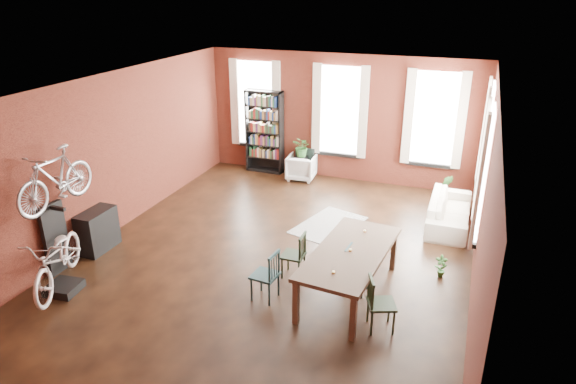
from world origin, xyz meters
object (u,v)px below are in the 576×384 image
at_px(dining_chair_d, 357,270).
at_px(console_table, 98,230).
at_px(dining_chair_c, 382,304).
at_px(plant_stand, 300,167).
at_px(dining_chair_b, 293,255).
at_px(dining_chair_a, 265,275).
at_px(cream_sofa, 450,207).
at_px(bicycle_floor, 53,234).
at_px(dining_table, 349,273).
at_px(bike_trainer, 64,288).
at_px(bookshelf, 265,132).
at_px(white_armchair, 301,166).

xyz_separation_m(dining_chair_d, console_table, (-4.98, -0.29, -0.00)).
xyz_separation_m(dining_chair_c, plant_stand, (-3.20, 5.57, -0.14)).
relative_size(dining_chair_b, plant_stand, 1.43).
height_order(dining_chair_a, cream_sofa, dining_chair_a).
bearing_deg(bicycle_floor, dining_chair_b, 4.98).
distance_m(dining_chair_c, bicycle_floor, 5.24).
relative_size(dining_table, dining_chair_c, 2.75).
xyz_separation_m(dining_chair_c, dining_chair_d, (-0.57, 0.84, -0.03)).
bearing_deg(bike_trainer, cream_sofa, 40.25).
bearing_deg(plant_stand, dining_table, -62.43).
xyz_separation_m(dining_chair_b, plant_stand, (-1.48, 4.63, -0.12)).
height_order(dining_chair_b, dining_chair_d, dining_chair_b).
relative_size(dining_chair_d, plant_stand, 1.39).
height_order(dining_chair_c, bicycle_floor, bicycle_floor).
relative_size(dining_chair_a, cream_sofa, 0.42).
relative_size(dining_chair_a, console_table, 1.08).
bearing_deg(bookshelf, plant_stand, -9.38).
distance_m(dining_chair_b, console_table, 3.86).
height_order(dining_chair_d, bookshelf, bookshelf).
height_order(dining_chair_b, plant_stand, dining_chair_b).
bearing_deg(dining_chair_a, console_table, -90.74).
bearing_deg(dining_chair_a, cream_sofa, 152.27).
bearing_deg(white_armchair, dining_chair_a, 98.65).
relative_size(bike_trainer, plant_stand, 0.86).
relative_size(dining_chair_b, dining_chair_d, 1.03).
xyz_separation_m(dining_chair_a, dining_chair_c, (1.91, -0.13, -0.00)).
bearing_deg(dining_chair_b, console_table, -84.65).
bearing_deg(bookshelf, dining_chair_c, -53.37).
bearing_deg(dining_chair_c, bookshelf, 14.51).
bearing_deg(bookshelf, bicycle_floor, -97.35).
bearing_deg(plant_stand, cream_sofa, -21.44).
bearing_deg(cream_sofa, dining_chair_b, 142.40).
relative_size(dining_chair_b, white_armchair, 1.16).
xyz_separation_m(dining_table, bicycle_floor, (-4.46, -1.61, 0.68)).
relative_size(dining_table, dining_chair_d, 2.92).
relative_size(dining_chair_b, bookshelf, 0.38).
bearing_deg(bike_trainer, console_table, 106.55).
bearing_deg(bicycle_floor, dining_chair_d, -2.40).
relative_size(dining_table, console_table, 2.94).
xyz_separation_m(white_armchair, plant_stand, (-0.05, 0.07, -0.07)).
height_order(dining_table, white_armchair, dining_table).
bearing_deg(dining_chair_d, cream_sofa, -16.18).
bearing_deg(bike_trainer, white_armchair, 72.70).
xyz_separation_m(dining_chair_b, cream_sofa, (2.39, 3.11, -0.01)).
xyz_separation_m(dining_chair_a, dining_chair_d, (1.34, 0.71, -0.03)).
xyz_separation_m(dining_chair_c, cream_sofa, (0.68, 4.04, -0.02)).
relative_size(dining_chair_c, console_table, 1.07).
distance_m(dining_table, dining_chair_c, 0.98).
distance_m(dining_table, bookshelf, 6.22).
relative_size(dining_chair_a, bicycle_floor, 0.46).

